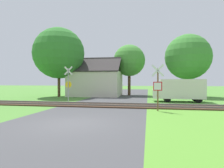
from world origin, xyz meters
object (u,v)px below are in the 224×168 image
at_px(crossing_sign_far, 68,82).
at_px(tree_right, 188,57).
at_px(house, 96,83).
at_px(stop_sign_near, 158,85).
at_px(tree_center, 129,61).
at_px(tree_left, 59,53).
at_px(mail_truck, 180,89).

distance_m(crossing_sign_far, tree_right, 16.10).
height_order(crossing_sign_far, tree_right, tree_right).
bearing_deg(crossing_sign_far, tree_right, 36.47).
xyz_separation_m(crossing_sign_far, house, (0.51, 8.57, -0.09)).
relative_size(stop_sign_near, tree_center, 0.44).
bearing_deg(house, tree_left, -152.37).
xyz_separation_m(tree_left, tree_right, (16.69, 3.00, -0.50)).
bearing_deg(mail_truck, house, 59.44).
relative_size(stop_sign_near, mail_truck, 0.65).
distance_m(crossing_sign_far, mail_truck, 11.05).
height_order(tree_center, mail_truck, tree_center).
distance_m(stop_sign_near, tree_right, 14.75).
bearing_deg(tree_left, mail_truck, -14.75).
xyz_separation_m(stop_sign_near, tree_center, (-3.37, 14.93, 3.27)).
distance_m(crossing_sign_far, tree_center, 12.03).
relative_size(house, tree_left, 0.79).
relative_size(crossing_sign_far, mail_truck, 0.71).
distance_m(stop_sign_near, crossing_sign_far, 9.43).
distance_m(tree_left, tree_right, 16.97).
bearing_deg(tree_right, mail_truck, -106.37).
relative_size(tree_left, tree_right, 1.11).
height_order(crossing_sign_far, tree_left, tree_left).
height_order(crossing_sign_far, tree_center, tree_center).
distance_m(house, tree_right, 12.75).
bearing_deg(tree_center, stop_sign_near, -77.30).
relative_size(crossing_sign_far, tree_right, 0.43).
height_order(stop_sign_near, tree_right, tree_right).
bearing_deg(tree_right, house, -177.04).
height_order(stop_sign_near, house, house).
xyz_separation_m(stop_sign_near, tree_left, (-12.23, 10.62, 3.97)).
bearing_deg(tree_right, stop_sign_near, -108.14).
distance_m(stop_sign_near, mail_truck, 7.21).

